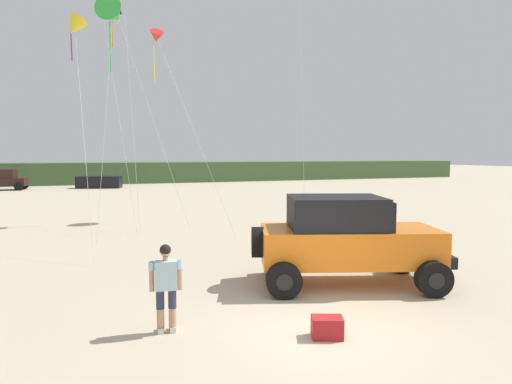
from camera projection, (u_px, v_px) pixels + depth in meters
The scene contains 11 objects.
ground_plane at pixel (321, 329), 8.24m from camera, with size 220.00×220.00×0.00m, color #C1B293.
dune_ridge at pixel (139, 172), 53.27m from camera, with size 90.00×7.42×2.42m, color #426038.
jeep at pixel (346, 238), 11.02m from camera, with size 5.01×3.60×2.26m.
person_watching at pixel (166, 283), 8.04m from camera, with size 0.62×0.35×1.67m.
cooler_box at pixel (327, 327), 7.87m from camera, with size 0.56×0.36×0.38m, color #B21E23.
distant_pickup at pixel (1, 180), 40.88m from camera, with size 4.75×2.74×1.98m.
distant_sedan at pixel (99, 182), 43.48m from camera, with size 4.20×1.70×1.20m, color black.
kite_pink_ribbon at pixel (115, 8), 20.42m from camera, with size 3.47×3.90×10.94m.
kite_white_parafoil at pixel (113, 14), 17.98m from camera, with size 1.84×3.61×9.90m.
kite_blue_swept at pixel (157, 37), 21.31m from camera, with size 2.64×6.49×9.54m.
kite_red_delta at pixel (75, 27), 17.40m from camera, with size 1.24×6.44×8.88m.
Camera 1 is at (-3.92, -7.07, 3.30)m, focal length 30.54 mm.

